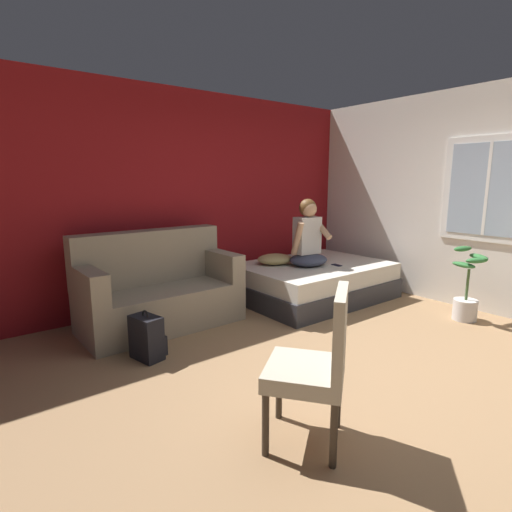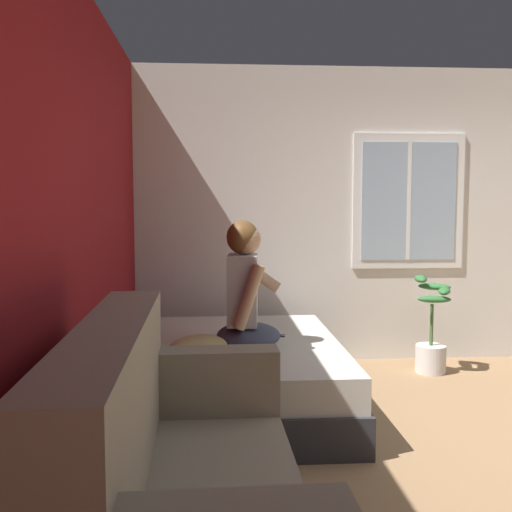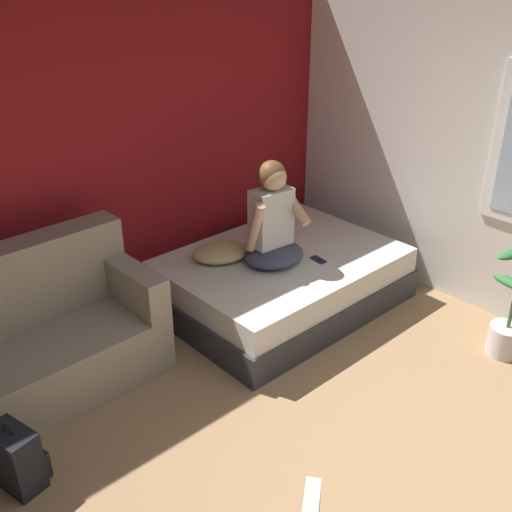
% 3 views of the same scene
% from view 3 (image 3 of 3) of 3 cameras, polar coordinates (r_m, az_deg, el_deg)
% --- Properties ---
extents(wall_back_accent, '(9.83, 0.16, 2.70)m').
position_cam_3_polar(wall_back_accent, '(4.89, -15.79, 8.79)').
color(wall_back_accent, maroon).
rests_on(wall_back_accent, ground).
extents(bed, '(1.99, 1.45, 0.48)m').
position_cam_3_polar(bed, '(5.24, 2.50, -2.29)').
color(bed, '#2D2D33').
rests_on(bed, ground).
extents(couch, '(1.71, 0.85, 1.04)m').
position_cam_3_polar(couch, '(4.44, -20.59, -7.75)').
color(couch, gray).
rests_on(couch, ground).
extents(person_seated, '(0.56, 0.49, 0.88)m').
position_cam_3_polar(person_seated, '(4.85, 1.59, 3.15)').
color(person_seated, '#383D51').
rests_on(person_seated, bed).
extents(backpack, '(0.29, 0.33, 0.46)m').
position_cam_3_polar(backpack, '(3.89, -21.79, -17.47)').
color(backpack, black).
rests_on(backpack, ground).
extents(throw_pillow, '(0.58, 0.52, 0.14)m').
position_cam_3_polar(throw_pillow, '(5.02, -3.35, 0.37)').
color(throw_pillow, tan).
rests_on(throw_pillow, bed).
extents(cell_phone, '(0.09, 0.15, 0.01)m').
position_cam_3_polar(cell_phone, '(5.06, 5.95, -0.35)').
color(cell_phone, black).
rests_on(cell_phone, bed).
extents(potted_plant, '(0.39, 0.37, 0.85)m').
position_cam_3_polar(potted_plant, '(4.95, 23.00, -5.66)').
color(potted_plant, silver).
rests_on(potted_plant, ground).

